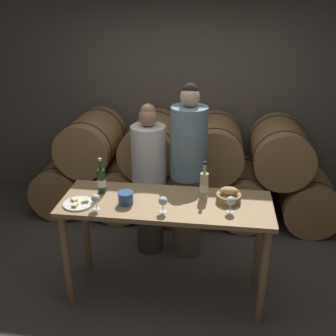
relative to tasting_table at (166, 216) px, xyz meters
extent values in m
plane|color=#4C473F|center=(0.00, 0.00, -0.81)|extent=(10.00, 10.00, 0.00)
cube|color=#60594F|center=(0.00, 2.06, 0.79)|extent=(10.00, 0.12, 3.20)
cylinder|color=#A87A47|center=(-1.48, 1.48, -0.49)|extent=(0.64, 0.91, 0.64)
cylinder|color=#2D2D33|center=(-1.48, 1.19, -0.49)|extent=(0.65, 0.02, 0.65)
cylinder|color=#2D2D33|center=(-1.48, 1.77, -0.49)|extent=(0.65, 0.02, 0.65)
cylinder|color=#A87A47|center=(-0.74, 1.48, -0.49)|extent=(0.64, 0.91, 0.64)
cylinder|color=#2D2D33|center=(-0.74, 1.19, -0.49)|extent=(0.65, 0.02, 0.65)
cylinder|color=#2D2D33|center=(-0.74, 1.77, -0.49)|extent=(0.65, 0.02, 0.65)
cylinder|color=#A87A47|center=(0.00, 1.48, -0.49)|extent=(0.64, 0.91, 0.64)
cylinder|color=#2D2D33|center=(0.00, 1.19, -0.49)|extent=(0.65, 0.02, 0.65)
cylinder|color=#2D2D33|center=(0.00, 1.77, -0.49)|extent=(0.65, 0.02, 0.65)
cylinder|color=#A87A47|center=(0.74, 1.48, -0.49)|extent=(0.64, 0.91, 0.64)
cylinder|color=#2D2D33|center=(0.74, 1.19, -0.49)|extent=(0.65, 0.02, 0.65)
cylinder|color=#2D2D33|center=(0.74, 1.77, -0.49)|extent=(0.65, 0.02, 0.65)
cylinder|color=#A87A47|center=(1.48, 1.48, -0.49)|extent=(0.64, 0.91, 0.64)
cylinder|color=#2D2D33|center=(1.48, 1.19, -0.49)|extent=(0.65, 0.02, 0.65)
cylinder|color=#2D2D33|center=(1.48, 1.77, -0.49)|extent=(0.65, 0.02, 0.65)
cylinder|color=#A87A47|center=(-1.11, 1.48, 0.09)|extent=(0.64, 0.91, 0.64)
cylinder|color=#2D2D33|center=(-1.11, 1.19, 0.09)|extent=(0.65, 0.02, 0.65)
cylinder|color=#2D2D33|center=(-1.11, 1.77, 0.09)|extent=(0.65, 0.02, 0.65)
cylinder|color=#A87A47|center=(-0.37, 1.48, 0.09)|extent=(0.64, 0.91, 0.64)
cylinder|color=#2D2D33|center=(-0.37, 1.19, 0.09)|extent=(0.65, 0.02, 0.65)
cylinder|color=#2D2D33|center=(-0.37, 1.77, 0.09)|extent=(0.65, 0.02, 0.65)
cylinder|color=#A87A47|center=(0.37, 1.48, 0.09)|extent=(0.64, 0.91, 0.64)
cylinder|color=#2D2D33|center=(0.37, 1.19, 0.09)|extent=(0.65, 0.02, 0.65)
cylinder|color=#2D2D33|center=(0.37, 1.77, 0.09)|extent=(0.65, 0.02, 0.65)
cylinder|color=#A87A47|center=(1.11, 1.48, 0.09)|extent=(0.64, 0.91, 0.64)
cylinder|color=#2D2D33|center=(1.11, 1.19, 0.09)|extent=(0.65, 0.02, 0.65)
cylinder|color=#2D2D33|center=(1.11, 1.77, 0.09)|extent=(0.65, 0.02, 0.65)
cylinder|color=#99754C|center=(-0.81, -0.25, -0.35)|extent=(0.06, 0.06, 0.91)
cylinder|color=#99754C|center=(0.81, -0.25, -0.35)|extent=(0.06, 0.06, 0.91)
cylinder|color=#99754C|center=(-0.81, 0.25, -0.35)|extent=(0.06, 0.06, 0.91)
cylinder|color=#99754C|center=(0.81, 0.25, -0.35)|extent=(0.06, 0.06, 0.91)
cube|color=#99754C|center=(0.00, 0.00, 0.12)|extent=(1.74, 0.62, 0.04)
cylinder|color=#4C4238|center=(-0.26, 0.67, -0.42)|extent=(0.28, 0.28, 0.77)
cylinder|color=silver|center=(-0.26, 0.67, 0.27)|extent=(0.34, 0.34, 0.61)
sphere|color=#997051|center=(-0.26, 0.67, 0.66)|extent=(0.18, 0.18, 0.18)
sphere|color=olive|center=(-0.26, 0.68, 0.71)|extent=(0.15, 0.15, 0.15)
cylinder|color=#756651|center=(0.13, 0.67, -0.37)|extent=(0.29, 0.29, 0.88)
cylinder|color=gray|center=(0.13, 0.67, 0.42)|extent=(0.35, 0.35, 0.70)
sphere|color=tan|center=(0.13, 0.67, 0.86)|extent=(0.18, 0.18, 0.18)
sphere|color=black|center=(0.13, 0.68, 0.91)|extent=(0.15, 0.15, 0.15)
cylinder|color=#193819|center=(-0.57, 0.10, 0.25)|extent=(0.07, 0.07, 0.21)
cylinder|color=#193819|center=(-0.57, 0.10, 0.39)|extent=(0.03, 0.03, 0.08)
cylinder|color=#B7B7BC|center=(-0.57, 0.10, 0.45)|extent=(0.03, 0.03, 0.02)
cylinder|color=white|center=(-0.57, 0.10, 0.23)|extent=(0.07, 0.07, 0.07)
cylinder|color=#ADBC7F|center=(0.30, 0.12, 0.25)|extent=(0.07, 0.07, 0.22)
cylinder|color=#ADBC7F|center=(0.30, 0.12, 0.40)|extent=(0.03, 0.03, 0.08)
cylinder|color=black|center=(0.30, 0.12, 0.45)|extent=(0.03, 0.03, 0.02)
cylinder|color=white|center=(0.30, 0.12, 0.23)|extent=(0.07, 0.07, 0.07)
cylinder|color=#335693|center=(-0.32, -0.07, 0.19)|extent=(0.12, 0.12, 0.10)
cylinder|color=#335693|center=(-0.32, -0.07, 0.24)|extent=(0.13, 0.13, 0.01)
cylinder|color=#A87F4C|center=(0.51, 0.07, 0.17)|extent=(0.20, 0.20, 0.07)
ellipsoid|color=tan|center=(0.51, 0.07, 0.24)|extent=(0.15, 0.09, 0.07)
cylinder|color=white|center=(-0.70, -0.14, 0.15)|extent=(0.25, 0.25, 0.01)
cube|color=#E0CC7F|center=(-0.65, -0.12, 0.17)|extent=(0.07, 0.06, 0.02)
cube|color=beige|center=(-0.75, -0.11, 0.17)|extent=(0.07, 0.07, 0.02)
cube|color=beige|center=(-0.71, -0.20, 0.17)|extent=(0.05, 0.06, 0.02)
cylinder|color=white|center=(-0.53, -0.20, 0.14)|extent=(0.06, 0.06, 0.00)
cylinder|color=white|center=(-0.53, -0.20, 0.18)|extent=(0.01, 0.01, 0.06)
sphere|color=white|center=(-0.53, -0.20, 0.24)|extent=(0.07, 0.07, 0.07)
cylinder|color=white|center=(0.00, -0.17, 0.14)|extent=(0.06, 0.06, 0.00)
cylinder|color=white|center=(0.00, -0.17, 0.18)|extent=(0.01, 0.01, 0.06)
sphere|color=white|center=(0.00, -0.17, 0.24)|extent=(0.07, 0.07, 0.07)
cylinder|color=white|center=(0.52, -0.10, 0.14)|extent=(0.06, 0.06, 0.00)
cylinder|color=white|center=(0.52, -0.10, 0.18)|extent=(0.01, 0.01, 0.06)
sphere|color=white|center=(0.52, -0.10, 0.24)|extent=(0.07, 0.07, 0.07)
camera|label=1|loc=(0.39, -2.83, 1.70)|focal=42.00mm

